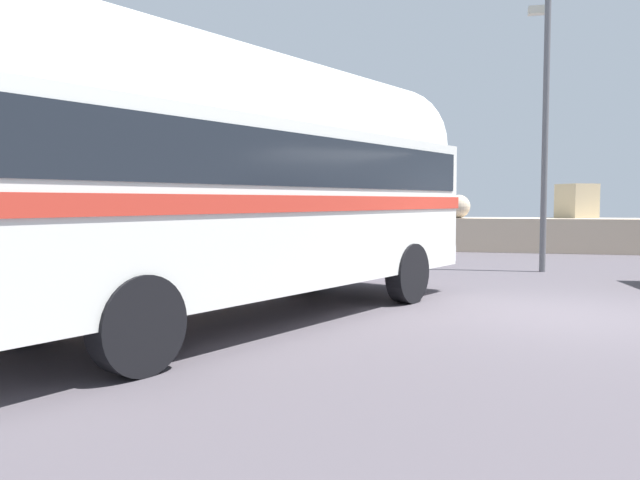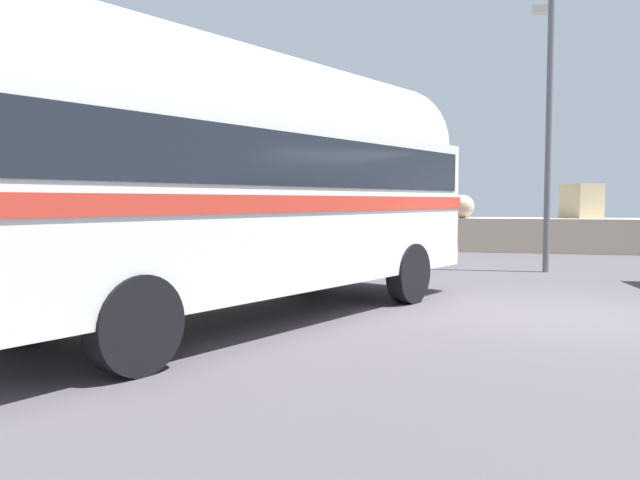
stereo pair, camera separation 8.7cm
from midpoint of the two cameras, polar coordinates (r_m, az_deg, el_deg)
name	(u,v)px [view 1 (the left image)]	position (r m, az deg, el deg)	size (l,w,h in m)	color
ground	(567,315)	(9.70, 21.46, -6.44)	(32.00, 26.00, 0.02)	#4B454C
breakwater	(518,230)	(21.34, 17.57, 0.87)	(31.36, 2.15, 2.41)	#C1AD93
vintage_coach	(244,172)	(8.57, -7.24, 6.19)	(5.63, 8.82, 3.70)	black
lamp_post	(544,119)	(15.39, 19.71, 10.40)	(0.44, 0.85, 6.26)	#5B5B60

